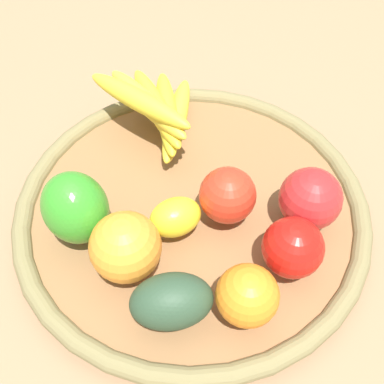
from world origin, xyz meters
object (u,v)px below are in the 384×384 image
apple_1 (228,195)px  orange_1 (247,296)px  apple_2 (310,199)px  apple_0 (293,248)px  lemon_0 (175,217)px  banana_bunch (158,109)px  orange_0 (125,247)px  avocado (172,301)px  bell_pepper (75,208)px

apple_1 → orange_1: bearing=142.1°
apple_2 → apple_0: apple_2 is taller
apple_2 → lemon_0: size_ratio=1.19×
banana_bunch → orange_1: banana_bunch is taller
lemon_0 → banana_bunch: bearing=-35.1°
orange_0 → apple_0: bearing=-133.5°
orange_0 → orange_1: bearing=-157.0°
apple_0 → avocado: bearing=70.6°
lemon_0 → orange_1: orange_1 is taller
apple_0 → orange_0: orange_0 is taller
apple_2 → banana_bunch: (0.25, 0.03, 0.00)m
apple_2 → apple_0: size_ratio=1.09×
apple_1 → lemon_0: bearing=66.8°
apple_0 → bell_pepper: size_ratio=0.75×
lemon_0 → orange_1: size_ratio=0.95×
apple_1 → apple_0: bearing=178.9°
apple_1 → orange_0: (0.03, 0.14, 0.01)m
lemon_0 → avocado: 0.11m
apple_0 → apple_1: 0.10m
lemon_0 → bell_pepper: size_ratio=0.68×
lemon_0 → avocado: bearing=134.9°
lemon_0 → bell_pepper: bell_pepper is taller
banana_bunch → bell_pepper: 0.20m
apple_2 → bell_pepper: bell_pepper is taller
banana_bunch → apple_0: size_ratio=2.51×
apple_0 → orange_1: apple_0 is taller
apple_0 → apple_1: same height
orange_1 → lemon_0: bearing=-8.3°
lemon_0 → orange_0: (0.00, 0.08, 0.02)m
lemon_0 → apple_0: 0.14m
apple_2 → orange_1: apple_2 is taller
avocado → orange_1: bearing=-130.9°
apple_0 → orange_0: size_ratio=0.87×
bell_pepper → orange_1: bearing=14.7°
apple_2 → banana_bunch: bearing=6.2°
avocado → orange_0: bearing=-3.1°
avocado → orange_0: (0.08, -0.00, 0.01)m
lemon_0 → avocado: size_ratio=0.72×
avocado → bell_pepper: bearing=2.0°
apple_2 → avocado: (0.02, 0.21, -0.01)m
banana_bunch → orange_0: bearing=129.3°
avocado → orange_0: orange_0 is taller
apple_2 → avocado: size_ratio=0.86×
apple_1 → orange_0: orange_0 is taller
lemon_0 → orange_1: (-0.13, 0.02, 0.01)m
avocado → orange_0: size_ratio=1.09×
banana_bunch → apple_1: (-0.17, 0.04, -0.01)m
lemon_0 → banana_bunch: 0.18m
apple_2 → banana_bunch: banana_bunch is taller
orange_0 → banana_bunch: bearing=-50.7°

